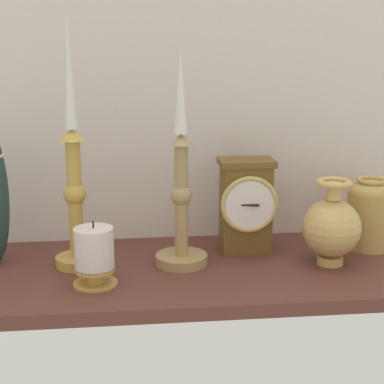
% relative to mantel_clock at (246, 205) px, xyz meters
% --- Properties ---
extents(ground_plane, '(1.00, 0.36, 0.02)m').
position_rel_mantel_clock_xyz_m(ground_plane, '(-0.10, -0.07, -0.11)').
color(ground_plane, brown).
extents(back_wall, '(1.20, 0.02, 0.65)m').
position_rel_mantel_clock_xyz_m(back_wall, '(-0.10, 0.12, 0.23)').
color(back_wall, silver).
rests_on(back_wall, ground_plane).
extents(mantel_clock, '(0.11, 0.08, 0.18)m').
position_rel_mantel_clock_xyz_m(mantel_clock, '(0.00, 0.00, 0.00)').
color(mantel_clock, brown).
rests_on(mantel_clock, ground_plane).
extents(candlestick_tall_left, '(0.08, 0.08, 0.45)m').
position_rel_mantel_clock_xyz_m(candlestick_tall_left, '(-0.32, -0.04, 0.06)').
color(candlestick_tall_left, gold).
rests_on(candlestick_tall_left, ground_plane).
extents(candlestick_tall_center, '(0.10, 0.10, 0.40)m').
position_rel_mantel_clock_xyz_m(candlestick_tall_center, '(-0.13, -0.06, 0.03)').
color(candlestick_tall_center, '#A78653').
rests_on(candlestick_tall_center, ground_plane).
extents(brass_vase_bulbous, '(0.11, 0.11, 0.16)m').
position_rel_mantel_clock_xyz_m(brass_vase_bulbous, '(0.14, -0.09, -0.02)').
color(brass_vase_bulbous, tan).
rests_on(brass_vase_bulbous, ground_plane).
extents(brass_vase_jar, '(0.09, 0.09, 0.14)m').
position_rel_mantel_clock_xyz_m(brass_vase_jar, '(0.25, -0.01, -0.02)').
color(brass_vase_jar, tan).
rests_on(brass_vase_jar, ground_plane).
extents(pillar_candle_front, '(0.08, 0.08, 0.11)m').
position_rel_mantel_clock_xyz_m(pillar_candle_front, '(-0.28, -0.14, -0.04)').
color(pillar_candle_front, '#C09545').
rests_on(pillar_candle_front, ground_plane).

